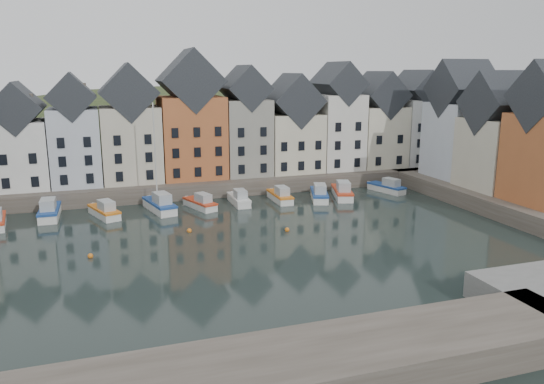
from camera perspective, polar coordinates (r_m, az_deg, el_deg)
name	(u,v)px	position (r m, az deg, el deg)	size (l,w,h in m)	color
ground	(246,252)	(50.67, -2.84, -6.44)	(260.00, 260.00, 0.00)	black
far_quay	(190,181)	(78.74, -8.77, 1.21)	(90.00, 16.00, 2.00)	#463F36
right_quay	(532,204)	(71.65, 26.22, -1.16)	(14.00, 54.00, 2.00)	#463F36
hillside	(171,248)	(108.58, -10.79, -5.97)	(153.60, 70.40, 64.00)	#27351A
far_terrace	(213,128)	(76.19, -6.31, 6.89)	(72.37, 8.16, 17.78)	beige
right_terrace	(502,134)	(73.29, 23.51, 5.69)	(8.30, 24.25, 16.36)	silver
mooring_buoys	(194,238)	(54.74, -8.41, -4.92)	(20.50, 5.50, 0.50)	orange
boat_b	(50,211)	(67.06, -22.81, -1.91)	(2.29, 6.96, 2.66)	silver
boat_c	(105,211)	(65.15, -17.56, -1.99)	(3.76, 6.33, 2.32)	silver
boat_d	(160,204)	(66.03, -11.96, -1.31)	(3.61, 7.28, 13.34)	silver
boat_e	(201,203)	(66.60, -7.69, -1.21)	(3.58, 6.02, 2.21)	silver
boat_f	(239,199)	(68.17, -3.56, -0.78)	(1.84, 5.83, 2.24)	silver
boat_g	(280,196)	(69.61, 0.90, -0.45)	(1.93, 6.04, 2.31)	silver
boat_h	(319,194)	(70.60, 5.12, -0.26)	(4.04, 6.83, 2.51)	silver
boat_i	(342,192)	(72.08, 7.58, -0.01)	(4.11, 7.19, 2.64)	silver
boat_j	(387,187)	(76.63, 12.31, 0.49)	(3.47, 6.17, 2.26)	silver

